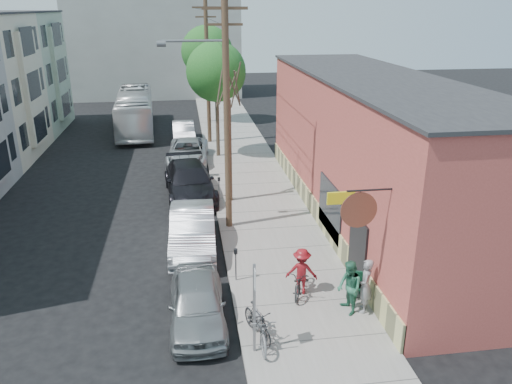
{
  "coord_description": "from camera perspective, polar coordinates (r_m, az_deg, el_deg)",
  "views": [
    {
      "loc": [
        0.7,
        -15.93,
        9.42
      ],
      "look_at": [
        3.75,
        5.07,
        1.5
      ],
      "focal_mm": 35.0,
      "sensor_mm": 36.0,
      "label": 1
    }
  ],
  "objects": [
    {
      "name": "cafe_building",
      "position": [
        23.32,
        12.92,
        4.74
      ],
      "size": [
        6.6,
        20.2,
        6.61
      ],
      "color": "#B04941",
      "rests_on": "ground"
    },
    {
      "name": "end_cap_building",
      "position": [
        58.09,
        -11.4,
        16.72
      ],
      "size": [
        18.0,
        8.0,
        12.0
      ],
      "primitive_type": "cube",
      "color": "#A0A19C",
      "rests_on": "ground"
    },
    {
      "name": "patio_chair_a",
      "position": [
        17.44,
        11.41,
        -10.41
      ],
      "size": [
        0.63,
        0.63,
        0.88
      ],
      "primitive_type": null,
      "rotation": [
        0.0,
        0.0,
        -0.32
      ],
      "color": "#103B29",
      "rests_on": "sidewalk"
    },
    {
      "name": "car_0",
      "position": [
        16.07,
        -6.74,
        -12.43
      ],
      "size": [
        1.73,
        4.29,
        1.46
      ],
      "primitive_type": "imported",
      "rotation": [
        0.0,
        0.0,
        -0.0
      ],
      "color": "gray",
      "rests_on": "ground"
    },
    {
      "name": "cyclist",
      "position": [
        17.2,
        5.23,
        -9.01
      ],
      "size": [
        1.2,
        0.88,
        1.66
      ],
      "primitive_type": "imported",
      "rotation": [
        0.0,
        0.0,
        2.87
      ],
      "color": "maroon",
      "rests_on": "sidewalk"
    },
    {
      "name": "parking_meter_far",
      "position": [
        25.12,
        -4.24,
        0.79
      ],
      "size": [
        0.14,
        0.14,
        1.24
      ],
      "color": "slate",
      "rests_on": "sidewalk"
    },
    {
      "name": "sidewalk",
      "position": [
        28.73,
        -0.71,
        1.48
      ],
      "size": [
        4.5,
        58.0,
        0.15
      ],
      "primitive_type": "cube",
      "color": "gray",
      "rests_on": "ground"
    },
    {
      "name": "tree_leafy_far",
      "position": [
        42.64,
        -5.62,
        15.67
      ],
      "size": [
        4.22,
        4.22,
        7.89
      ],
      "color": "#44392C",
      "rests_on": "sidewalk"
    },
    {
      "name": "utility_pole_near",
      "position": [
        20.95,
        -3.53,
        9.39
      ],
      "size": [
        3.57,
        0.28,
        10.0
      ],
      "color": "#503A28",
      "rests_on": "sidewalk"
    },
    {
      "name": "parking_meter_near",
      "position": [
        17.88,
        -2.33,
        -7.7
      ],
      "size": [
        0.14,
        0.14,
        1.24
      ],
      "color": "slate",
      "rests_on": "sidewalk"
    },
    {
      "name": "car_2",
      "position": [
        26.17,
        -7.59,
        1.18
      ],
      "size": [
        2.89,
        6.08,
        1.71
      ],
      "primitive_type": "imported",
      "rotation": [
        0.0,
        0.0,
        0.08
      ],
      "color": "black",
      "rests_on": "ground"
    },
    {
      "name": "parked_bike_a",
      "position": [
        15.25,
        0.16,
        -14.59
      ],
      "size": [
        0.99,
        1.77,
        1.02
      ],
      "primitive_type": "imported",
      "rotation": [
        0.0,
        0.0,
        0.32
      ],
      "color": "black",
      "rests_on": "sidewalk"
    },
    {
      "name": "tree_bare",
      "position": [
        24.64,
        -3.07,
        4.63
      ],
      "size": [
        0.24,
        0.24,
        5.12
      ],
      "color": "#44392C",
      "rests_on": "sidewalk"
    },
    {
      "name": "sign_post",
      "position": [
        14.03,
        -0.19,
        -12.26
      ],
      "size": [
        0.07,
        0.45,
        2.8
      ],
      "color": "slate",
      "rests_on": "sidewalk"
    },
    {
      "name": "cyclist_bike",
      "position": [
        17.37,
        5.19,
        -9.98
      ],
      "size": [
        1.34,
        1.98,
        0.98
      ],
      "primitive_type": "imported",
      "rotation": [
        0.0,
        0.0,
        -0.41
      ],
      "color": "black",
      "rests_on": "sidewalk"
    },
    {
      "name": "patio_chair_b",
      "position": [
        17.38,
        11.49,
        -10.53
      ],
      "size": [
        0.58,
        0.58,
        0.88
      ],
      "primitive_type": null,
      "rotation": [
        0.0,
        0.0,
        -0.19
      ],
      "color": "#103B29",
      "rests_on": "sidewalk"
    },
    {
      "name": "patron_green",
      "position": [
        16.36,
        10.61,
        -10.7
      ],
      "size": [
        0.8,
        0.96,
        1.8
      ],
      "primitive_type": "imported",
      "rotation": [
        0.0,
        0.0,
        -1.43
      ],
      "color": "#29684D",
      "rests_on": "sidewalk"
    },
    {
      "name": "car_3",
      "position": [
        32.05,
        -7.8,
        4.57
      ],
      "size": [
        2.86,
        5.51,
        1.48
      ],
      "primitive_type": "imported",
      "rotation": [
        0.0,
        0.0,
        -0.08
      ],
      "color": "#AAAFB2",
      "rests_on": "ground"
    },
    {
      "name": "car_4",
      "position": [
        37.27,
        -8.28,
        6.78
      ],
      "size": [
        1.71,
        4.5,
        1.46
      ],
      "primitive_type": "imported",
      "rotation": [
        0.0,
        0.0,
        0.04
      ],
      "color": "#97989E",
      "rests_on": "ground"
    },
    {
      "name": "patron_grey",
      "position": [
        16.53,
        12.39,
        -10.42
      ],
      "size": [
        0.66,
        0.79,
        1.83
      ],
      "primitive_type": "imported",
      "rotation": [
        0.0,
        0.0,
        -1.97
      ],
      "color": "gray",
      "rests_on": "sidewalk"
    },
    {
      "name": "car_1",
      "position": [
        20.59,
        -7.25,
        -4.32
      ],
      "size": [
        1.95,
        5.18,
        1.69
      ],
      "primitive_type": "imported",
      "rotation": [
        0.0,
        0.0,
        -0.03
      ],
      "color": "silver",
      "rests_on": "ground"
    },
    {
      "name": "parked_bike_b",
      "position": [
        15.01,
        0.55,
        -15.14
      ],
      "size": [
        0.7,
        2.01,
        1.05
      ],
      "primitive_type": "imported",
      "rotation": [
        0.0,
        0.0,
        0.0
      ],
      "color": "slate",
      "rests_on": "sidewalk"
    },
    {
      "name": "ground",
      "position": [
        18.52,
        -9.42,
        -10.41
      ],
      "size": [
        120.0,
        120.0,
        0.0
      ],
      "primitive_type": "plane",
      "color": "black"
    },
    {
      "name": "utility_pole_far",
      "position": [
        35.82,
        -5.57,
        13.84
      ],
      "size": [
        1.8,
        0.28,
        10.0
      ],
      "color": "#503A28",
      "rests_on": "sidewalk"
    },
    {
      "name": "tree_leafy_mid",
      "position": [
        32.13,
        -4.58,
        13.53
      ],
      "size": [
        3.75,
        3.75,
        7.31
      ],
      "color": "#44392C",
      "rests_on": "sidewalk"
    },
    {
      "name": "bus",
      "position": [
        41.37,
        -13.65,
        8.97
      ],
      "size": [
        3.28,
        11.45,
        3.15
      ],
      "primitive_type": "imported",
      "rotation": [
        0.0,
        0.0,
        0.06
      ],
      "color": "white",
      "rests_on": "ground"
    }
  ]
}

